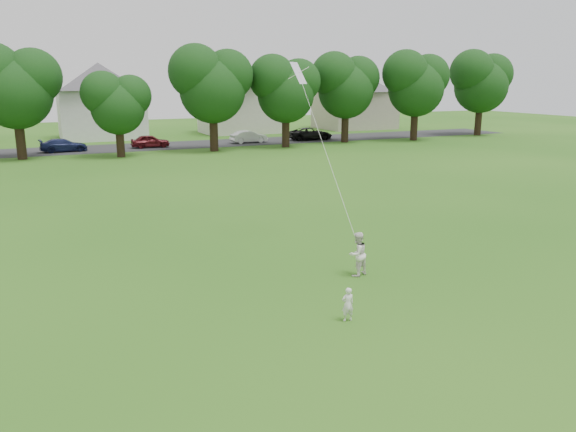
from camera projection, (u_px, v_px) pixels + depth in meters
name	position (u px, v px, depth m)	size (l,w,h in m)	color
ground	(323.00, 310.00, 15.80)	(160.00, 160.00, 0.00)	#245814
street	(116.00, 148.00, 53.00)	(90.00, 7.00, 0.01)	#2D2D30
toddler	(348.00, 304.00, 14.99)	(0.34, 0.23, 0.94)	white
older_boy	(357.00, 254.00, 18.41)	(0.72, 0.56, 1.48)	white
kite	(326.00, 152.00, 20.01)	(0.97, 3.05, 7.54)	silver
tree_row	(186.00, 82.00, 48.98)	(82.93, 8.32, 9.88)	black
parked_cars	(100.00, 143.00, 51.35)	(55.39, 2.66, 1.29)	black
house_row	(103.00, 95.00, 60.86)	(77.02, 13.08, 10.14)	silver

